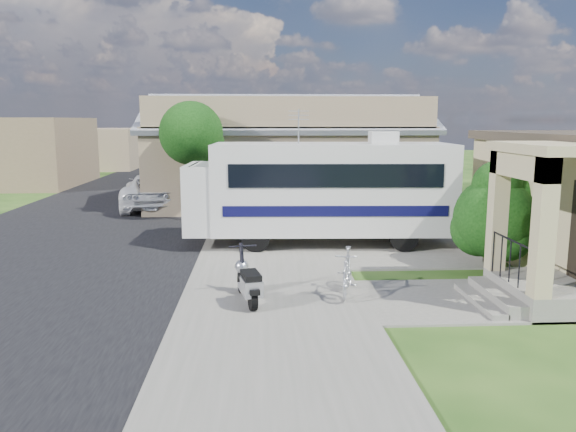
{
  "coord_description": "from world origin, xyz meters",
  "views": [
    {
      "loc": [
        -1.29,
        -12.43,
        3.86
      ],
      "look_at": [
        -0.5,
        2.5,
        1.3
      ],
      "focal_mm": 35.0,
      "sensor_mm": 36.0,
      "label": 1
    }
  ],
  "objects_px": {
    "garden_hose": "(483,287)",
    "pickup_truck": "(153,191)",
    "motorhome": "(322,188)",
    "van": "(170,173)",
    "bicycle": "(347,274)",
    "shrub": "(496,214)",
    "scooter": "(248,282)"
  },
  "relations": [
    {
      "from": "van",
      "to": "bicycle",
      "type": "bearing_deg",
      "value": -73.05
    },
    {
      "from": "van",
      "to": "motorhome",
      "type": "bearing_deg",
      "value": -67.28
    },
    {
      "from": "pickup_truck",
      "to": "garden_hose",
      "type": "height_order",
      "value": "pickup_truck"
    },
    {
      "from": "motorhome",
      "to": "van",
      "type": "xyz_separation_m",
      "value": [
        -7.09,
        15.6,
        -0.94
      ]
    },
    {
      "from": "scooter",
      "to": "garden_hose",
      "type": "xyz_separation_m",
      "value": [
        5.37,
        0.8,
        -0.42
      ]
    },
    {
      "from": "pickup_truck",
      "to": "bicycle",
      "type": "bearing_deg",
      "value": 108.54
    },
    {
      "from": "garden_hose",
      "to": "pickup_truck",
      "type": "bearing_deg",
      "value": 127.38
    },
    {
      "from": "bicycle",
      "to": "pickup_truck",
      "type": "relative_size",
      "value": 0.31
    },
    {
      "from": "pickup_truck",
      "to": "scooter",
      "type": "bearing_deg",
      "value": 99.88
    },
    {
      "from": "shrub",
      "to": "pickup_truck",
      "type": "bearing_deg",
      "value": 134.65
    },
    {
      "from": "bicycle",
      "to": "van",
      "type": "relative_size",
      "value": 0.29
    },
    {
      "from": "pickup_truck",
      "to": "garden_hose",
      "type": "bearing_deg",
      "value": 119.23
    },
    {
      "from": "scooter",
      "to": "shrub",
      "type": "bearing_deg",
      "value": 10.62
    },
    {
      "from": "bicycle",
      "to": "pickup_truck",
      "type": "bearing_deg",
      "value": 129.78
    },
    {
      "from": "motorhome",
      "to": "bicycle",
      "type": "distance_m",
      "value": 5.43
    },
    {
      "from": "motorhome",
      "to": "pickup_truck",
      "type": "distance_m",
      "value": 10.33
    },
    {
      "from": "shrub",
      "to": "pickup_truck",
      "type": "relative_size",
      "value": 0.52
    },
    {
      "from": "motorhome",
      "to": "bicycle",
      "type": "xyz_separation_m",
      "value": [
        -0.03,
        -5.28,
        -1.27
      ]
    },
    {
      "from": "shrub",
      "to": "van",
      "type": "xyz_separation_m",
      "value": [
        -11.3,
        18.71,
        -0.62
      ]
    },
    {
      "from": "bicycle",
      "to": "garden_hose",
      "type": "relative_size",
      "value": 4.59
    },
    {
      "from": "bicycle",
      "to": "garden_hose",
      "type": "distance_m",
      "value": 3.25
    },
    {
      "from": "bicycle",
      "to": "shrub",
      "type": "bearing_deg",
      "value": 40.21
    },
    {
      "from": "motorhome",
      "to": "van",
      "type": "relative_size",
      "value": 1.42
    },
    {
      "from": "motorhome",
      "to": "garden_hose",
      "type": "bearing_deg",
      "value": -55.25
    },
    {
      "from": "motorhome",
      "to": "bicycle",
      "type": "relative_size",
      "value": 4.82
    },
    {
      "from": "scooter",
      "to": "pickup_truck",
      "type": "xyz_separation_m",
      "value": [
        -4.44,
        13.64,
        0.26
      ]
    },
    {
      "from": "scooter",
      "to": "van",
      "type": "bearing_deg",
      "value": 90.89
    },
    {
      "from": "pickup_truck",
      "to": "garden_hose",
      "type": "distance_m",
      "value": 16.17
    },
    {
      "from": "scooter",
      "to": "van",
      "type": "xyz_separation_m",
      "value": [
        -4.9,
        21.38,
        0.33
      ]
    },
    {
      "from": "garden_hose",
      "to": "van",
      "type": "bearing_deg",
      "value": 116.52
    },
    {
      "from": "shrub",
      "to": "van",
      "type": "height_order",
      "value": "shrub"
    },
    {
      "from": "motorhome",
      "to": "shrub",
      "type": "relative_size",
      "value": 2.87
    }
  ]
}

